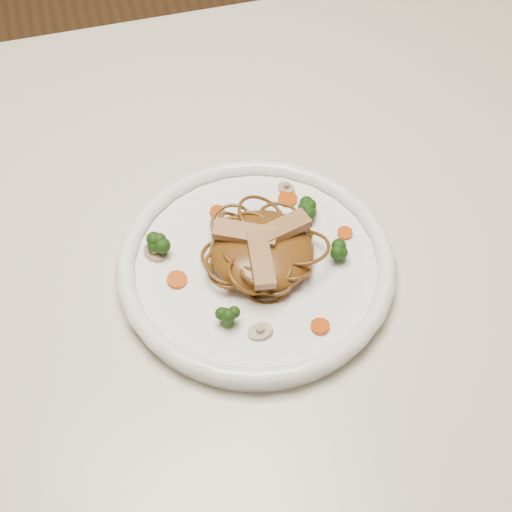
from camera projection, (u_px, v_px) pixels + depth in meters
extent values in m
plane|color=brown|center=(213.00, 474.00, 1.46)|extent=(4.00, 4.00, 0.00)
cube|color=beige|center=(185.00, 238.00, 0.88)|extent=(1.20, 0.80, 0.04)
cylinder|color=brown|center=(435.00, 169.00, 1.46)|extent=(0.06, 0.06, 0.71)
cylinder|color=white|center=(256.00, 268.00, 0.82)|extent=(0.35, 0.35, 0.02)
ellipsoid|color=brown|center=(262.00, 251.00, 0.80)|extent=(0.14, 0.14, 0.04)
cube|color=#AF8252|center=(278.00, 231.00, 0.79)|extent=(0.07, 0.04, 0.01)
cube|color=#AF8252|center=(245.00, 233.00, 0.79)|extent=(0.07, 0.05, 0.01)
cube|color=#AF8252|center=(261.00, 260.00, 0.77)|extent=(0.03, 0.07, 0.01)
cylinder|color=#B23806|center=(288.00, 199.00, 0.86)|extent=(0.03, 0.03, 0.00)
cylinder|color=#B23806|center=(177.00, 280.00, 0.80)|extent=(0.02, 0.02, 0.00)
cylinder|color=#B23806|center=(345.00, 233.00, 0.83)|extent=(0.02, 0.02, 0.00)
cylinder|color=#B23806|center=(217.00, 212.00, 0.85)|extent=(0.02, 0.02, 0.00)
cylinder|color=#B23806|center=(320.00, 326.00, 0.76)|extent=(0.02, 0.02, 0.00)
cylinder|color=tan|center=(260.00, 331.00, 0.76)|extent=(0.03, 0.03, 0.01)
cylinder|color=tan|center=(309.00, 211.00, 0.85)|extent=(0.03, 0.03, 0.01)
cylinder|color=tan|center=(155.00, 253.00, 0.82)|extent=(0.04, 0.04, 0.01)
cylinder|color=tan|center=(286.00, 188.00, 0.87)|extent=(0.03, 0.03, 0.01)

